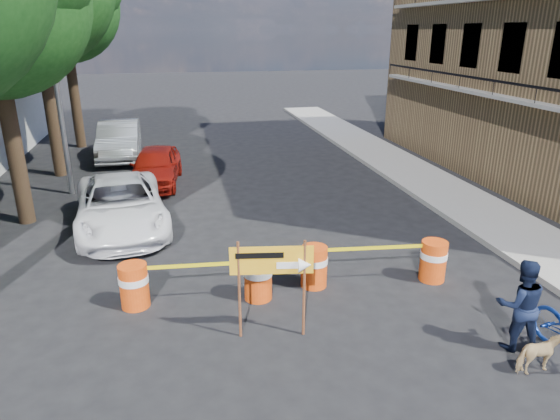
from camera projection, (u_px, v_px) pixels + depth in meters
name	position (u px, v px, depth m)	size (l,w,h in m)	color
ground	(328.00, 328.00, 9.22)	(120.00, 120.00, 0.00)	black
sidewalk_east	(457.00, 199.00, 15.94)	(2.40, 40.00, 0.15)	gray
tree_far	(63.00, 4.00, 21.38)	(5.04, 4.80, 8.84)	#332316
streetlamp	(54.00, 58.00, 15.27)	(1.25, 0.18, 8.00)	gray
barrel_far_left	(134.00, 285.00, 9.78)	(0.58, 0.58, 0.90)	#D6400C
barrel_mid_left	(258.00, 277.00, 10.07)	(0.58, 0.58, 0.90)	#D6400C
barrel_mid_right	(314.00, 266.00, 10.58)	(0.58, 0.58, 0.90)	#D6400C
barrel_far_right	(433.00, 260.00, 10.84)	(0.58, 0.58, 0.90)	#D6400C
detour_sign	(283.00, 268.00, 8.53)	(1.42, 0.39, 1.85)	#592D19
pedestrian	(520.00, 305.00, 8.38)	(0.80, 0.63, 1.65)	#101832
dog	(541.00, 355.00, 7.90)	(0.36, 0.79, 0.66)	tan
suv_white	(121.00, 205.00, 13.59)	(2.29, 4.97, 1.38)	white
sedan_red	(155.00, 166.00, 17.53)	(1.58, 3.93, 1.34)	#A4170D
sedan_silver	(119.00, 140.00, 21.23)	(1.63, 4.67, 1.54)	#B2B5B9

